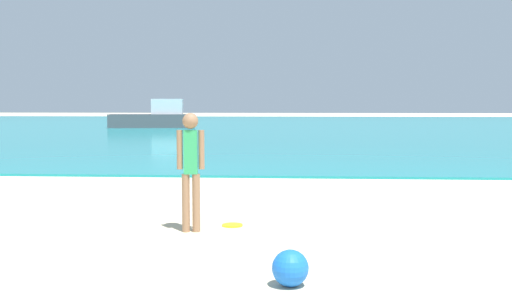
{
  "coord_description": "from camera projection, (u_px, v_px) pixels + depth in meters",
  "views": [
    {
      "loc": [
        0.28,
        -0.77,
        1.8
      ],
      "look_at": [
        -0.35,
        8.91,
        0.98
      ],
      "focal_mm": 43.32,
      "sensor_mm": 36.0,
      "label": 1
    }
  ],
  "objects": [
    {
      "name": "beach_ball",
      "position": [
        290.0,
        268.0,
        6.01
      ],
      "size": [
        0.36,
        0.36,
        0.36
      ],
      "primitive_type": "sphere",
      "color": "blue",
      "rests_on": "ground"
    },
    {
      "name": "boat_far",
      "position": [
        156.0,
        118.0,
        41.91
      ],
      "size": [
        5.91,
        2.54,
        1.95
      ],
      "rotation": [
        0.0,
        0.0,
        3.27
      ],
      "color": "#4C4C51",
      "rests_on": "water"
    },
    {
      "name": "frisbee",
      "position": [
        232.0,
        225.0,
        8.95
      ],
      "size": [
        0.3,
        0.3,
        0.03
      ],
      "primitive_type": "cylinder",
      "color": "yellow",
      "rests_on": "ground"
    },
    {
      "name": "person_standing",
      "position": [
        191.0,
        165.0,
        8.48
      ],
      "size": [
        0.38,
        0.22,
        1.65
      ],
      "rotation": [
        0.0,
        0.0,
        0.1
      ],
      "color": "#936B4C",
      "rests_on": "ground"
    },
    {
      "name": "water",
      "position": [
        292.0,
        127.0,
        44.35
      ],
      "size": [
        160.0,
        60.0,
        0.06
      ],
      "primitive_type": "cube",
      "color": "teal",
      "rests_on": "ground"
    }
  ]
}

